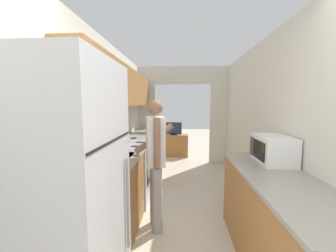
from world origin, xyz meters
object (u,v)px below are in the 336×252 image
object	(u,v)px
person	(156,161)
knife	(134,138)
tv_cabinet	(174,145)
television	(174,129)
refrigerator	(65,199)
microwave	(273,149)
range_oven	(131,171)

from	to	relation	value
person	knife	xyz separation A→B (m)	(-0.57, 1.31, 0.06)
tv_cabinet	knife	xyz separation A→B (m)	(-0.66, -2.31, 0.60)
person	television	xyz separation A→B (m)	(0.10, 3.58, -0.03)
tv_cabinet	knife	world-z (taller)	knife
refrigerator	tv_cabinet	world-z (taller)	refrigerator
person	microwave	world-z (taller)	person
tv_cabinet	person	bearing A→B (deg)	-91.51
range_oven	tv_cabinet	world-z (taller)	range_oven
refrigerator	microwave	size ratio (longest dim) A/B	3.61
tv_cabinet	range_oven	bearing A→B (deg)	-101.83
knife	microwave	bearing A→B (deg)	-4.69
microwave	range_oven	bearing A→B (deg)	153.33
tv_cabinet	knife	size ratio (longest dim) A/B	2.86
range_oven	person	world-z (taller)	person
microwave	tv_cabinet	xyz separation A→B (m)	(-1.22, 3.78, -0.74)
microwave	person	bearing A→B (deg)	173.14
microwave	tv_cabinet	size ratio (longest dim) A/B	0.62
person	tv_cabinet	distance (m)	3.66
range_oven	television	bearing A→B (deg)	78.00
range_oven	tv_cabinet	xyz separation A→B (m)	(0.60, 2.87, -0.14)
television	knife	size ratio (longest dim) A/B	1.57
person	knife	bearing A→B (deg)	8.56
refrigerator	microwave	xyz separation A→B (m)	(1.78, 1.01, 0.14)
range_oven	television	xyz separation A→B (m)	(0.60, 2.82, 0.36)
refrigerator	knife	size ratio (longest dim) A/B	6.35
refrigerator	television	distance (m)	4.78
refrigerator	person	size ratio (longest dim) A/B	1.15
knife	tv_cabinet	bearing A→B (deg)	107.31
person	microwave	distance (m)	1.34
range_oven	television	world-z (taller)	range_oven
microwave	tv_cabinet	bearing A→B (deg)	107.85
television	microwave	bearing A→B (deg)	-71.96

